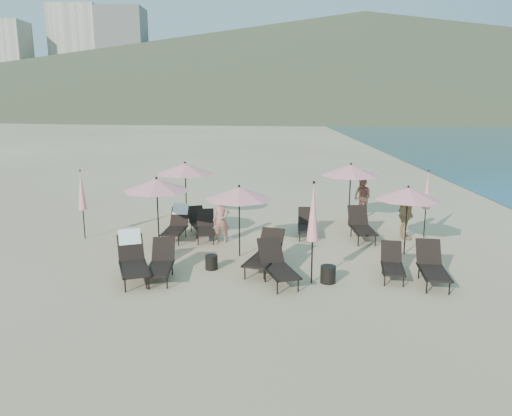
{
  "coord_description": "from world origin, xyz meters",
  "views": [
    {
      "loc": [
        -0.96,
        -13.07,
        4.76
      ],
      "look_at": [
        -1.14,
        3.5,
        1.1
      ],
      "focal_mm": 35.0,
      "sensor_mm": 36.0,
      "label": 1
    }
  ],
  "objects_px": {
    "umbrella_closed_0": "(313,213)",
    "beachgoer_b": "(362,197)",
    "lounger_4": "(392,263)",
    "umbrella_closed_1": "(427,191)",
    "lounger_8": "(205,227)",
    "umbrella_closed_2": "(82,191)",
    "lounger_3": "(277,265)",
    "beachgoer_a": "(221,220)",
    "lounger_6": "(177,224)",
    "lounger_9": "(307,224)",
    "side_table_1": "(328,274)",
    "lounger_5": "(432,266)",
    "umbrella_open_1": "(239,193)",
    "lounger_10": "(361,225)",
    "umbrella_open_2": "(408,194)",
    "lounger_0": "(133,258)",
    "lounger_7": "(199,222)",
    "beachgoer_c": "(406,214)",
    "lounger_1": "(161,262)",
    "umbrella_open_4": "(351,170)",
    "side_table_0": "(211,262)",
    "lounger_2": "(265,254)",
    "umbrella_open_3": "(185,169)",
    "umbrella_open_0": "(157,185)"
  },
  "relations": [
    {
      "from": "lounger_10",
      "to": "umbrella_open_1",
      "type": "relative_size",
      "value": 0.82
    },
    {
      "from": "lounger_6",
      "to": "side_table_0",
      "type": "distance_m",
      "value": 3.55
    },
    {
      "from": "umbrella_open_4",
      "to": "umbrella_closed_0",
      "type": "xyz_separation_m",
      "value": [
        -2.0,
        -6.04,
        -0.24
      ]
    },
    {
      "from": "umbrella_open_2",
      "to": "umbrella_closed_1",
      "type": "relative_size",
      "value": 0.92
    },
    {
      "from": "lounger_0",
      "to": "umbrella_closed_2",
      "type": "relative_size",
      "value": 0.84
    },
    {
      "from": "umbrella_open_1",
      "to": "side_table_1",
      "type": "xyz_separation_m",
      "value": [
        2.43,
        -2.25,
        -1.74
      ]
    },
    {
      "from": "lounger_8",
      "to": "lounger_2",
      "type": "bearing_deg",
      "value": -64.28
    },
    {
      "from": "umbrella_closed_1",
      "to": "beachgoer_c",
      "type": "relative_size",
      "value": 1.31
    },
    {
      "from": "lounger_0",
      "to": "lounger_5",
      "type": "height_order",
      "value": "lounger_0"
    },
    {
      "from": "umbrella_open_0",
      "to": "umbrella_open_3",
      "type": "relative_size",
      "value": 0.97
    },
    {
      "from": "lounger_5",
      "to": "lounger_2",
      "type": "bearing_deg",
      "value": 175.5
    },
    {
      "from": "lounger_4",
      "to": "umbrella_closed_0",
      "type": "relative_size",
      "value": 0.58
    },
    {
      "from": "umbrella_closed_1",
      "to": "beachgoer_b",
      "type": "distance_m",
      "value": 3.43
    },
    {
      "from": "lounger_8",
      "to": "umbrella_closed_2",
      "type": "height_order",
      "value": "umbrella_closed_2"
    },
    {
      "from": "side_table_0",
      "to": "beachgoer_a",
      "type": "height_order",
      "value": "beachgoer_a"
    },
    {
      "from": "umbrella_closed_2",
      "to": "lounger_8",
      "type": "bearing_deg",
      "value": 0.17
    },
    {
      "from": "lounger_1",
      "to": "umbrella_open_0",
      "type": "xyz_separation_m",
      "value": [
        -0.65,
        2.92,
        1.6
      ]
    },
    {
      "from": "lounger_3",
      "to": "lounger_6",
      "type": "xyz_separation_m",
      "value": [
        -3.34,
        4.17,
        0.05
      ]
    },
    {
      "from": "umbrella_open_1",
      "to": "side_table_1",
      "type": "relative_size",
      "value": 4.87
    },
    {
      "from": "lounger_2",
      "to": "lounger_10",
      "type": "relative_size",
      "value": 1.07
    },
    {
      "from": "lounger_8",
      "to": "lounger_9",
      "type": "xyz_separation_m",
      "value": [
        3.52,
        0.37,
        -0.0
      ]
    },
    {
      "from": "lounger_9",
      "to": "side_table_1",
      "type": "height_order",
      "value": "lounger_9"
    },
    {
      "from": "lounger_3",
      "to": "beachgoer_a",
      "type": "xyz_separation_m",
      "value": [
        -1.77,
        3.67,
        0.3
      ]
    },
    {
      "from": "lounger_2",
      "to": "umbrella_open_3",
      "type": "relative_size",
      "value": 0.81
    },
    {
      "from": "umbrella_closed_0",
      "to": "beachgoer_c",
      "type": "relative_size",
      "value": 1.5
    },
    {
      "from": "lounger_10",
      "to": "umbrella_open_2",
      "type": "distance_m",
      "value": 2.45
    },
    {
      "from": "lounger_3",
      "to": "lounger_9",
      "type": "distance_m",
      "value": 4.62
    },
    {
      "from": "lounger_0",
      "to": "beachgoer_a",
      "type": "height_order",
      "value": "beachgoer_a"
    },
    {
      "from": "umbrella_closed_0",
      "to": "umbrella_closed_1",
      "type": "relative_size",
      "value": 1.15
    },
    {
      "from": "umbrella_open_1",
      "to": "lounger_7",
      "type": "bearing_deg",
      "value": 120.57
    },
    {
      "from": "umbrella_open_4",
      "to": "beachgoer_c",
      "type": "height_order",
      "value": "umbrella_open_4"
    },
    {
      "from": "lounger_5",
      "to": "lounger_7",
      "type": "xyz_separation_m",
      "value": [
        -6.73,
        4.88,
        -0.05
      ]
    },
    {
      "from": "beachgoer_b",
      "to": "lounger_6",
      "type": "bearing_deg",
      "value": -99.74
    },
    {
      "from": "lounger_8",
      "to": "beachgoer_a",
      "type": "bearing_deg",
      "value": -43.38
    },
    {
      "from": "lounger_0",
      "to": "lounger_7",
      "type": "distance_m",
      "value": 4.79
    },
    {
      "from": "lounger_7",
      "to": "umbrella_open_2",
      "type": "xyz_separation_m",
      "value": [
        6.7,
        -2.42,
        1.51
      ]
    },
    {
      "from": "umbrella_closed_0",
      "to": "beachgoer_b",
      "type": "height_order",
      "value": "umbrella_closed_0"
    },
    {
      "from": "umbrella_open_1",
      "to": "umbrella_closed_1",
      "type": "xyz_separation_m",
      "value": [
        6.37,
        2.24,
        -0.32
      ]
    },
    {
      "from": "lounger_5",
      "to": "lounger_6",
      "type": "bearing_deg",
      "value": 157.59
    },
    {
      "from": "lounger_10",
      "to": "umbrella_open_4",
      "type": "bearing_deg",
      "value": 91.51
    },
    {
      "from": "lounger_8",
      "to": "side_table_1",
      "type": "relative_size",
      "value": 3.63
    },
    {
      "from": "lounger_1",
      "to": "beachgoer_a",
      "type": "bearing_deg",
      "value": 65.84
    },
    {
      "from": "umbrella_open_4",
      "to": "beachgoer_a",
      "type": "distance_m",
      "value": 5.38
    },
    {
      "from": "umbrella_closed_0",
      "to": "side_table_0",
      "type": "bearing_deg",
      "value": 158.86
    },
    {
      "from": "lounger_3",
      "to": "lounger_7",
      "type": "xyz_separation_m",
      "value": [
        -2.66,
        4.86,
        -0.06
      ]
    },
    {
      "from": "umbrella_closed_1",
      "to": "umbrella_closed_2",
      "type": "height_order",
      "value": "umbrella_closed_2"
    },
    {
      "from": "lounger_3",
      "to": "beachgoer_b",
      "type": "distance_m",
      "value": 8.23
    },
    {
      "from": "lounger_5",
      "to": "lounger_9",
      "type": "height_order",
      "value": "lounger_5"
    },
    {
      "from": "lounger_7",
      "to": "lounger_9",
      "type": "distance_m",
      "value": 3.85
    },
    {
      "from": "lounger_1",
      "to": "side_table_1",
      "type": "bearing_deg",
      "value": -6.35
    }
  ]
}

